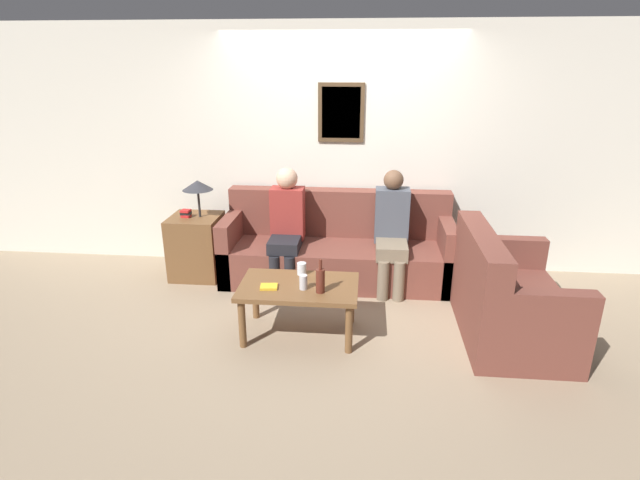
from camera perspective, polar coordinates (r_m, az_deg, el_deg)
ground_plane at (r=4.97m, az=1.57°, el=-6.61°), size 16.00×16.00×0.00m
wall_back at (r=5.44m, az=2.39°, el=10.21°), size 9.00×0.08×2.60m
couch_main at (r=5.30m, az=1.98°, el=-1.16°), size 2.37×0.81×0.91m
couch_side at (r=4.49m, az=20.51°, el=-6.57°), size 0.81×1.27×0.91m
coffee_table at (r=4.19m, az=-2.43°, el=-5.95°), size 0.98×0.61×0.46m
side_table_with_lamp at (r=5.50m, az=-13.89°, el=-0.34°), size 0.52×0.52×1.06m
wine_bottle at (r=3.98m, az=0.04°, el=-4.58°), size 0.07×0.07×0.28m
drinking_glass at (r=4.33m, az=-2.11°, el=-3.29°), size 0.08×0.08×0.10m
book_stack at (r=4.12m, az=-5.86°, el=-5.33°), size 0.15×0.12×0.02m
soda_can at (r=4.06m, az=-1.91°, el=-4.84°), size 0.07×0.07×0.12m
person_left at (r=5.11m, az=-3.86°, el=1.93°), size 0.34×0.58×1.20m
person_right at (r=5.05m, az=8.20°, el=1.40°), size 0.34×0.62×1.19m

